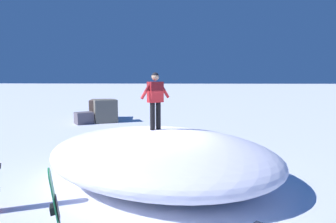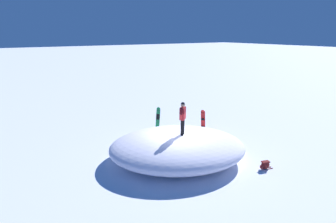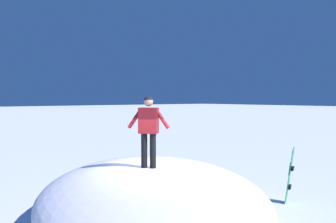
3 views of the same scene
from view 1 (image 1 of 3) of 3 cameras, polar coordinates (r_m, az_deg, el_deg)
name	(u,v)px [view 1 (image 1 of 3)]	position (r m, az deg, el deg)	size (l,w,h in m)	color
ground	(157,180)	(8.22, -2.16, -13.60)	(240.00, 240.00, 0.00)	white
snow_mound	(160,156)	(8.04, -1.52, -8.81)	(6.65, 5.10, 1.40)	white
snowboarder_standing	(155,96)	(7.96, -2.56, 3.09)	(0.71, 0.79, 1.61)	black
snowboard_secondary_upright	(58,219)	(4.67, -21.26, -19.51)	(0.35, 0.31, 1.62)	#1E8C47
backpack_near	(91,146)	(11.53, -15.11, -6.75)	(0.36, 0.68, 0.40)	maroon
rock_outcrop	(101,111)	(19.33, -13.26, 0.13)	(3.49, 2.69, 1.45)	#5E5C53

